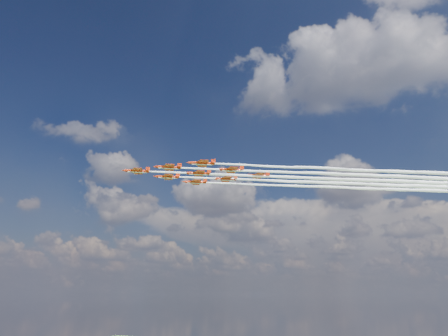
{
  "coord_description": "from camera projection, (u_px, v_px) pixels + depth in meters",
  "views": [
    {
      "loc": [
        89.57,
        -130.91,
        47.25
      ],
      "look_at": [
        16.38,
        -0.33,
        90.85
      ],
      "focal_mm": 35.0,
      "sensor_mm": 36.0,
      "label": 1
    }
  ],
  "objects": [
    {
      "name": "jet_row3_centre",
      "position": [
        373.0,
        180.0,
        165.88
      ],
      "size": [
        111.39,
        86.73,
        2.42
      ],
      "rotation": [
        0.0,
        0.0,
        0.66
      ],
      "color": "red"
    },
    {
      "name": "jet_row2_port",
      "position": [
        353.0,
        175.0,
        158.31
      ],
      "size": [
        111.39,
        86.73,
        2.42
      ],
      "rotation": [
        0.0,
        0.0,
        0.66
      ],
      "color": "red"
    },
    {
      "name": "jet_row3_starb",
      "position": [
        359.0,
        188.0,
        177.94
      ],
      "size": [
        111.39,
        86.73,
        2.42
      ],
      "rotation": [
        0.0,
        0.0,
        0.66
      ],
      "color": "red"
    },
    {
      "name": "jet_row3_port",
      "position": [
        390.0,
        171.0,
        153.81
      ],
      "size": [
        111.39,
        86.73,
        2.42
      ],
      "rotation": [
        0.0,
        0.0,
        0.66
      ],
      "color": "red"
    },
    {
      "name": "jet_row4_port",
      "position": [
        409.0,
        177.0,
        161.38
      ],
      "size": [
        111.39,
        86.73,
        2.42
      ],
      "rotation": [
        0.0,
        0.0,
        0.66
      ],
      "color": "red"
    },
    {
      "name": "jet_row4_starb",
      "position": [
        391.0,
        185.0,
        173.44
      ],
      "size": [
        111.39,
        86.73,
        2.42
      ],
      "rotation": [
        0.0,
        0.0,
        0.66
      ],
      "color": "red"
    },
    {
      "name": "jet_tail",
      "position": [
        426.0,
        182.0,
        168.94
      ],
      "size": [
        111.39,
        86.73,
        2.42
      ],
      "rotation": [
        0.0,
        0.0,
        0.66
      ],
      "color": "red"
    },
    {
      "name": "jet_lead",
      "position": [
        318.0,
        178.0,
        162.81
      ],
      "size": [
        111.39,
        86.73,
        2.42
      ],
      "rotation": [
        0.0,
        0.0,
        0.66
      ],
      "color": "red"
    },
    {
      "name": "jet_row2_starb",
      "position": [
        339.0,
        183.0,
        170.38
      ],
      "size": [
        111.39,
        86.73,
        2.42
      ],
      "rotation": [
        0.0,
        0.0,
        0.66
      ],
      "color": "red"
    }
  ]
}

